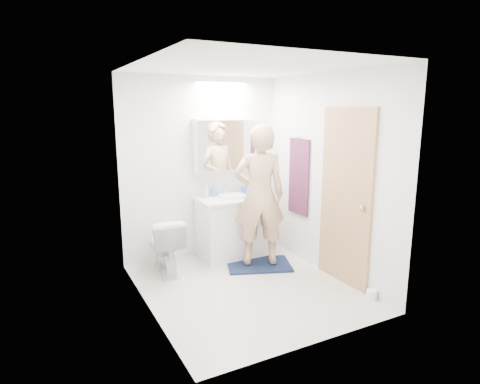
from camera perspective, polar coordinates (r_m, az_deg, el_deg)
floor at (r=4.68m, az=0.90°, el=-13.33°), size 2.50×2.50×0.00m
ceiling at (r=4.26m, az=1.00°, el=17.39°), size 2.50×2.50×0.00m
wall_back at (r=5.42m, az=-5.37°, el=3.41°), size 2.50×0.00×2.50m
wall_front at (r=3.29m, az=11.39°, el=-2.23°), size 2.50×0.00×2.50m
wall_left at (r=3.91m, az=-13.36°, el=-0.09°), size 0.00×2.50×2.50m
wall_right at (r=4.92m, az=12.29°, el=2.33°), size 0.00×2.50×2.50m
vanity_cabinet at (r=5.47m, az=-0.99°, el=-5.16°), size 0.90×0.55×0.78m
countertop at (r=5.37m, az=-1.01°, el=-0.97°), size 0.95×0.58×0.04m
sink_basin at (r=5.39m, az=-1.15°, el=-0.55°), size 0.36×0.36×0.03m
faucet at (r=5.54m, az=-2.03°, el=0.48°), size 0.02×0.02×0.16m
medicine_cabinet at (r=5.44m, az=-2.18°, el=6.66°), size 0.88×0.14×0.70m
mirror_panel at (r=5.37m, az=-1.83°, el=6.60°), size 0.84×0.01×0.66m
toilet at (r=5.04m, az=-10.55°, el=-7.38°), size 0.43×0.71×0.70m
bath_rug at (r=5.27m, az=2.67°, el=-10.24°), size 0.94×0.80×0.02m
person at (r=5.00m, az=2.77°, el=-0.50°), size 0.74×0.62×1.75m
door at (r=4.68m, az=14.72°, el=-0.74°), size 0.04×0.80×2.00m
door_knob at (r=4.46m, az=16.89°, el=-2.15°), size 0.06×0.06×0.06m
towel at (r=5.35m, az=8.31°, el=2.14°), size 0.02×0.42×1.00m
towel_hook at (r=5.28m, az=8.36°, el=7.70°), size 0.07×0.02×0.02m
soap_bottle_a at (r=5.34m, az=-4.86°, el=0.25°), size 0.09×0.09×0.20m
soap_bottle_b at (r=5.43m, az=-3.69°, el=0.25°), size 0.11×0.11×0.17m
toothbrush_cup at (r=5.61m, az=0.59°, el=0.28°), size 0.11×0.11×0.09m
toilet_paper_roll at (r=4.62m, az=18.15°, el=-13.61°), size 0.11×0.11×0.10m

